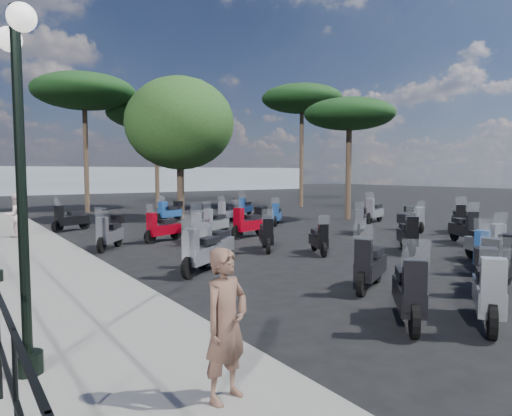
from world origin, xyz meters
TOP-DOWN VIEW (x-y plane):
  - ground at (0.00, 0.00)m, footprint 120.00×120.00m
  - sidewalk at (-6.50, 3.00)m, footprint 3.00×30.00m
  - lamp_post_0 at (-7.49, -5.62)m, footprint 0.32×1.17m
  - woman at (-5.96, -7.34)m, footprint 0.63×0.51m
  - pedestrian_far at (-6.28, 6.47)m, footprint 0.86×0.77m
  - scooter_1 at (-1.15, -4.84)m, footprint 1.60×0.99m
  - scooter_2 at (-3.28, -1.64)m, footprint 1.58×1.08m
  - scooter_3 at (-2.14, 3.53)m, footprint 1.59×0.78m
  - scooter_4 at (-4.09, 2.95)m, footprint 1.21×1.40m
  - scooter_5 at (-4.12, 8.31)m, footprint 1.63×0.84m
  - scooter_6 at (-2.28, -6.66)m, footprint 1.35×1.34m
  - scooter_7 at (-1.27, -7.34)m, footprint 1.62×1.19m
  - scooter_8 at (-0.22, 0.09)m, footprint 0.95×1.48m
  - scooter_9 at (0.73, -1.22)m, footprint 0.81×1.36m
  - scooter_10 at (-1.27, 2.58)m, footprint 1.05×1.53m
  - scooter_11 at (0.62, 9.34)m, footprint 1.54×0.78m
  - scooter_12 at (0.97, -6.33)m, footprint 1.76×0.71m
  - scooter_13 at (2.49, -5.21)m, footprint 1.61×0.73m
  - scooter_14 at (3.13, -2.45)m, footprint 1.31×1.47m
  - scooter_15 at (0.92, 2.76)m, footprint 1.76×0.75m
  - scooter_16 at (0.14, 3.94)m, footprint 1.51×0.91m
  - scooter_17 at (0.87, 9.71)m, footprint 1.47×0.84m
  - scooter_19 at (3.51, -4.63)m, footprint 0.98×1.56m
  - scooter_20 at (6.01, -2.49)m, footprint 1.09×1.57m
  - scooter_21 at (5.17, 1.32)m, footprint 1.33×1.07m
  - scooter_22 at (4.07, 5.34)m, footprint 1.18×1.25m
  - scooter_23 at (2.68, 7.42)m, footprint 1.45×0.95m
  - scooter_26 at (8.47, -0.75)m, footprint 1.51×1.22m
  - scooter_27 at (7.40, 0.51)m, footprint 0.97×1.45m
  - scooter_28 at (8.41, 3.50)m, footprint 1.77×0.89m
  - scooter_29 at (5.13, 9.62)m, footprint 1.37×1.07m
  - scooter_30 at (-2.50, -0.79)m, footprint 1.58×1.08m
  - broadleaf_tree at (1.73, 10.47)m, footprint 5.52×5.52m
  - pine_0 at (3.44, 17.88)m, footprint 6.43×6.43m
  - pine_1 at (12.19, 13.42)m, footprint 5.54×5.54m
  - pine_2 at (-1.29, 17.16)m, footprint 5.95×5.95m
  - pine_3 at (8.59, 5.38)m, footprint 4.54×4.54m
  - distant_hills at (0.00, 45.00)m, footprint 70.00×8.00m

SIDE VIEW (x-z plane):
  - ground at x=0.00m, z-range 0.00..0.00m
  - sidewalk at x=-6.50m, z-range 0.00..0.15m
  - scooter_9 at x=0.73m, z-range -0.18..1.00m
  - scooter_22 at x=4.07m, z-range -0.20..1.10m
  - scooter_23 at x=2.68m, z-range -0.20..1.10m
  - scooter_29 at x=5.13m, z-range -0.20..1.10m
  - scooter_8 at x=-0.22m, z-range -0.20..1.11m
  - scooter_16 at x=0.14m, z-range -0.20..1.11m
  - scooter_3 at x=-2.14m, z-range -0.20..1.12m
  - scooter_13 at x=2.49m, z-range -0.20..1.12m
  - scooter_21 at x=5.17m, z-range -0.15..1.09m
  - scooter_17 at x=0.87m, z-range -0.15..1.09m
  - scooter_5 at x=-4.12m, z-range -0.21..1.16m
  - scooter_19 at x=3.51m, z-range -0.21..1.16m
  - scooter_11 at x=0.62m, z-range -0.16..1.12m
  - scooter_27 at x=7.40m, z-range -0.16..1.12m
  - scooter_1 at x=-1.15m, z-range -0.21..1.18m
  - scooter_20 at x=6.01m, z-range -0.22..1.21m
  - scooter_6 at x=-2.28m, z-range -0.22..1.21m
  - scooter_2 at x=-3.28m, z-range -0.22..1.21m
  - scooter_30 at x=-2.50m, z-range -0.22..1.21m
  - scooter_26 at x=8.47m, z-range -0.22..1.23m
  - scooter_4 at x=-4.09m, z-range -0.17..1.18m
  - scooter_28 at x=8.41m, z-range -0.23..1.25m
  - scooter_10 at x=-1.27m, z-range -0.17..1.19m
  - scooter_12 at x=0.97m, z-range -0.17..1.24m
  - scooter_15 at x=0.92m, z-range -0.18..1.25m
  - scooter_14 at x=3.13m, z-range -0.18..1.25m
  - scooter_7 at x=-1.27m, z-range -0.18..1.29m
  - pedestrian_far at x=-6.28m, z-range 0.15..1.63m
  - woman at x=-5.96m, z-range 0.15..1.65m
  - distant_hills at x=0.00m, z-range 0.00..3.00m
  - lamp_post_0 at x=-7.49m, z-range 0.43..4.39m
  - broadleaf_tree at x=1.73m, z-range 1.24..8.44m
  - pine_3 at x=8.59m, z-range 2.21..8.28m
  - pine_0 at x=3.44m, z-range 2.55..9.93m
  - pine_2 at x=-1.29m, z-range 3.01..11.17m
  - pine_1 at x=12.19m, z-range 3.18..11.55m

